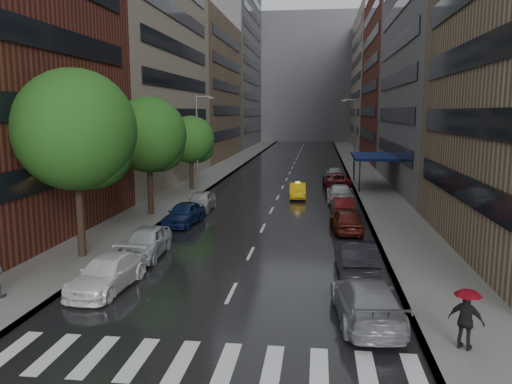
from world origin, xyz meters
TOP-DOWN VIEW (x-y plane):
  - ground at (0.00, 0.00)m, footprint 220.00×220.00m
  - road at (0.00, 50.00)m, footprint 14.00×140.00m
  - sidewalk_left at (-9.00, 50.00)m, footprint 4.00×140.00m
  - sidewalk_right at (9.00, 50.00)m, footprint 4.00×140.00m
  - crosswalk at (0.20, -2.00)m, footprint 13.15×2.80m
  - buildings_left at (-15.00, 58.79)m, footprint 8.00×108.00m
  - buildings_right at (15.00, 56.70)m, footprint 8.05×109.10m
  - building_far at (0.00, 118.00)m, footprint 40.00×14.00m
  - tree_near at (-8.60, 7.98)m, footprint 6.12×6.12m
  - tree_mid at (-8.60, 18.84)m, footprint 5.44×5.44m
  - tree_far at (-8.60, 30.75)m, footprint 4.53×4.53m
  - taxi at (1.77, 27.92)m, footprint 1.61×4.10m
  - parked_cars_left at (-5.40, 12.17)m, footprint 2.37×22.17m
  - parked_cars_right at (5.40, 21.17)m, footprint 2.90×44.36m
  - ped_red_umbrella at (8.28, -0.32)m, footprint 1.17×0.97m
  - street_lamp_left at (-7.72, 30.00)m, footprint 1.74×0.22m
  - street_lamp_right at (7.72, 45.00)m, footprint 1.74×0.22m
  - awning at (8.98, 35.00)m, footprint 4.00×8.00m

SIDE VIEW (x-z plane):
  - ground at x=0.00m, z-range 0.00..0.00m
  - road at x=0.00m, z-range 0.00..0.01m
  - crosswalk at x=0.20m, z-range 0.01..0.02m
  - sidewalk_left at x=-9.00m, z-range 0.00..0.15m
  - sidewalk_right at x=9.00m, z-range 0.00..0.15m
  - taxi at x=1.77m, z-range 0.00..1.33m
  - parked_cars_right at x=5.40m, z-range -0.04..1.55m
  - parked_cars_left at x=-5.40m, z-range -0.04..1.56m
  - ped_red_umbrella at x=8.28m, z-range 0.32..2.33m
  - awning at x=8.98m, z-range 1.57..4.70m
  - street_lamp_left at x=-7.72m, z-range 0.39..9.39m
  - street_lamp_right at x=7.72m, z-range 0.39..9.39m
  - tree_far at x=-8.60m, z-range 1.32..8.54m
  - tree_mid at x=-8.60m, z-range 1.60..10.27m
  - tree_near at x=-8.60m, z-range 1.80..11.56m
  - buildings_right at x=15.00m, z-range -2.97..33.03m
  - buildings_left at x=-15.00m, z-range -3.01..34.99m
  - building_far at x=0.00m, z-range 0.00..32.00m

